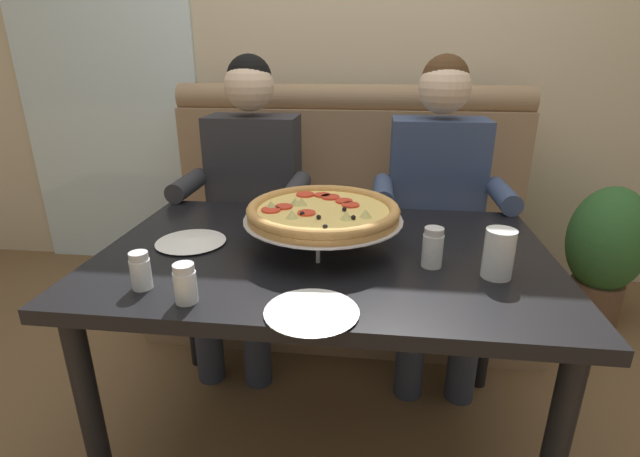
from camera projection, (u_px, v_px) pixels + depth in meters
The scene contains 15 objects.
ground_plane at pixel (324, 437), 1.65m from camera, with size 16.00×16.00×0.00m, color brown.
back_wall_with_window at pixel (355, 29), 2.52m from camera, with size 6.00×0.12×2.80m, color beige.
window_panel at pixel (97, 30), 2.61m from camera, with size 1.10×0.02×2.80m, color white.
booth_bench at pixel (344, 239), 2.34m from camera, with size 1.79×0.78×1.13m.
dining_table at pixel (325, 275), 1.42m from camera, with size 1.33×0.86×0.72m.
diner_left at pixel (249, 191), 2.03m from camera, with size 0.54×0.64×1.27m.
diner_right at pixel (438, 198), 1.94m from camera, with size 0.54×0.64×1.27m.
pizza at pixel (323, 212), 1.39m from camera, with size 0.48×0.48×0.14m.
shaker_parmesan at pixel (185, 286), 1.09m from camera, with size 0.05×0.05×0.10m.
shaker_oregano at pixel (432, 250), 1.27m from camera, with size 0.06×0.06×0.11m.
shaker_pepper_flakes at pixel (141, 273), 1.16m from camera, with size 0.05×0.05×0.10m.
plate_near_left at pixel (312, 309), 1.05m from camera, with size 0.22×0.22×0.02m.
plate_near_right at pixel (191, 240), 1.44m from camera, with size 0.22×0.22×0.02m.
drinking_glass at pixel (498, 256), 1.21m from camera, with size 0.08×0.08×0.13m.
potted_plant at pixel (605, 250), 2.24m from camera, with size 0.36×0.36×0.70m.
Camera 1 is at (0.14, -1.27, 1.27)m, focal length 26.11 mm.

